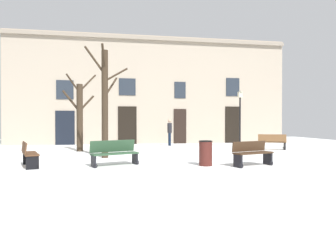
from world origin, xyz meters
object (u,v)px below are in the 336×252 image
(bench_near_lamp, at_px, (29,154))
(person_near_bench, at_px, (170,131))
(bench_far_corner, at_px, (272,142))
(tree_left_of_center, at_px, (80,114))
(bench_facing_shops, at_px, (114,153))
(tree_right_of_center, at_px, (105,100))
(bench_near_center_tree, at_px, (252,153))
(litter_bin, at_px, (206,153))
(streetlamp, at_px, (240,112))

(bench_near_lamp, bearing_deg, person_near_bench, -57.94)
(bench_near_lamp, distance_m, person_near_bench, 10.72)
(bench_far_corner, relative_size, bench_near_lamp, 1.01)
(tree_left_of_center, relative_size, bench_facing_shops, 2.42)
(tree_right_of_center, height_order, bench_far_corner, tree_right_of_center)
(bench_near_center_tree, bearing_deg, bench_far_corner, 36.98)
(litter_bin, bearing_deg, streetlamp, 58.82)
(bench_near_lamp, relative_size, bench_facing_shops, 0.89)
(tree_right_of_center, bearing_deg, litter_bin, -39.24)
(litter_bin, height_order, bench_facing_shops, bench_facing_shops)
(litter_bin, bearing_deg, bench_far_corner, 43.99)
(tree_left_of_center, distance_m, bench_facing_shops, 6.19)
(tree_right_of_center, bearing_deg, person_near_bench, 57.05)
(bench_facing_shops, xyz_separation_m, person_near_bench, (3.56, 8.63, 0.54))
(bench_near_center_tree, relative_size, bench_far_corner, 1.02)
(tree_left_of_center, height_order, bench_facing_shops, tree_left_of_center)
(tree_right_of_center, distance_m, bench_far_corner, 9.80)
(bench_far_corner, bearing_deg, streetlamp, -42.08)
(tree_right_of_center, height_order, bench_near_lamp, tree_right_of_center)
(streetlamp, relative_size, bench_near_lamp, 2.23)
(litter_bin, distance_m, bench_near_center_tree, 1.68)
(tree_right_of_center, bearing_deg, bench_near_lamp, -137.84)
(streetlamp, relative_size, bench_near_center_tree, 2.18)
(bench_far_corner, relative_size, person_near_bench, 0.91)
(litter_bin, height_order, person_near_bench, person_near_bench)
(bench_near_center_tree, bearing_deg, person_near_bench, 79.49)
(tree_left_of_center, bearing_deg, bench_near_center_tree, -44.05)
(tree_left_of_center, relative_size, bench_far_corner, 2.68)
(streetlamp, height_order, bench_near_center_tree, streetlamp)
(bench_near_center_tree, distance_m, bench_facing_shops, 5.02)
(tree_left_of_center, height_order, tree_right_of_center, tree_right_of_center)
(litter_bin, bearing_deg, person_near_bench, 88.33)
(litter_bin, relative_size, bench_near_center_tree, 0.55)
(tree_right_of_center, height_order, streetlamp, tree_right_of_center)
(tree_left_of_center, distance_m, streetlamp, 9.83)
(bench_near_center_tree, bearing_deg, bench_near_lamp, 153.38)
(bench_near_lamp, bearing_deg, bench_facing_shops, -113.33)
(bench_near_center_tree, relative_size, bench_near_lamp, 1.02)
(person_near_bench, bearing_deg, bench_near_center_tree, 3.64)
(bench_far_corner, bearing_deg, bench_near_lamp, 43.79)
(tree_right_of_center, height_order, person_near_bench, tree_right_of_center)
(bench_near_center_tree, height_order, bench_facing_shops, bench_facing_shops)
(person_near_bench, bearing_deg, bench_near_lamp, -42.18)
(bench_near_center_tree, distance_m, person_near_bench, 9.69)
(streetlamp, distance_m, bench_facing_shops, 10.59)
(tree_left_of_center, height_order, bench_near_lamp, tree_left_of_center)
(bench_far_corner, height_order, bench_near_lamp, bench_far_corner)
(tree_left_of_center, bearing_deg, bench_facing_shops, -71.28)
(litter_bin, distance_m, bench_facing_shops, 3.34)
(streetlamp, bearing_deg, litter_bin, -121.18)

